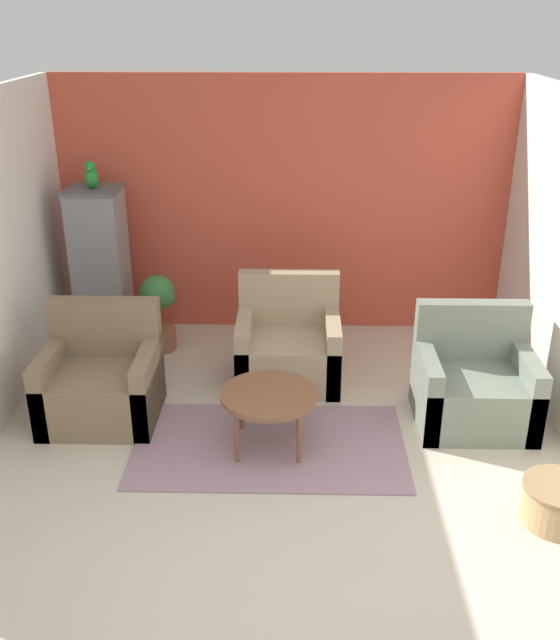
% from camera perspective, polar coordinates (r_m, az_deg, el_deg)
% --- Properties ---
extents(ground_plane, '(20.00, 20.00, 0.00)m').
position_cam_1_polar(ground_plane, '(4.20, -0.58, -21.08)').
color(ground_plane, beige).
rests_on(ground_plane, ground).
extents(wall_back_accent, '(4.35, 0.06, 2.44)m').
position_cam_1_polar(wall_back_accent, '(6.87, 0.34, 9.02)').
color(wall_back_accent, '#C64C38').
rests_on(wall_back_accent, ground_plane).
extents(area_rug, '(1.99, 1.14, 0.01)m').
position_cam_1_polar(area_rug, '(5.32, -0.86, -9.98)').
color(area_rug, gray).
rests_on(area_rug, ground_plane).
extents(coffee_table, '(0.70, 0.70, 0.45)m').
position_cam_1_polar(coffee_table, '(5.11, -0.89, -6.23)').
color(coffee_table, brown).
rests_on(coffee_table, ground_plane).
extents(armchair_left, '(0.86, 0.74, 0.89)m').
position_cam_1_polar(armchair_left, '(5.71, -14.08, -4.94)').
color(armchair_left, '#7A664C').
rests_on(armchair_left, ground_plane).
extents(armchair_right, '(0.86, 0.74, 0.89)m').
position_cam_1_polar(armchair_right, '(5.69, 15.22, -5.20)').
color(armchair_right, slate).
rests_on(armchair_right, ground_plane).
extents(armchair_middle, '(0.86, 0.74, 0.89)m').
position_cam_1_polar(armchair_middle, '(6.09, 0.67, -2.27)').
color(armchair_middle, '#9E896B').
rests_on(armchair_middle, ground_plane).
extents(birdcage, '(0.50, 0.50, 1.50)m').
position_cam_1_polar(birdcage, '(6.79, -14.10, 3.92)').
color(birdcage, '#555559').
rests_on(birdcage, ground_plane).
extents(parrot, '(0.11, 0.21, 0.25)m').
position_cam_1_polar(parrot, '(6.56, -14.85, 11.11)').
color(parrot, '#1E842D').
rests_on(parrot, birdcage).
extents(potted_plant, '(0.35, 0.32, 0.73)m').
position_cam_1_polar(potted_plant, '(6.67, -9.72, 1.09)').
color(potted_plant, brown).
rests_on(potted_plant, ground_plane).
extents(wicker_basket, '(0.46, 0.46, 0.27)m').
position_cam_1_polar(wicker_basket, '(4.88, 21.36, -13.41)').
color(wicker_basket, tan).
rests_on(wicker_basket, ground_plane).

